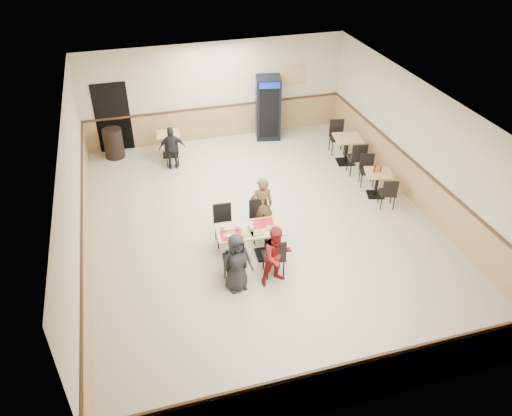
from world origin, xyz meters
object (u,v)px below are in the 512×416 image
object	(u,v)px
diner_man_opposite	(262,206)
lone_diner	(172,148)
pepsi_cooler	(268,108)
trash_bin	(114,143)
back_table	(169,141)
side_table_near	(377,180)
main_table	(250,239)
diner_woman_left	(237,263)
diner_woman_right	(277,256)
side_table_far	(347,146)

from	to	relation	value
diner_man_opposite	lone_diner	size ratio (longest dim) A/B	1.15
pepsi_cooler	trash_bin	world-z (taller)	pepsi_cooler
diner_man_opposite	trash_bin	bearing A→B (deg)	-54.51
back_table	side_table_near	bearing A→B (deg)	-37.49
main_table	diner_woman_left	distance (m)	1.00
main_table	lone_diner	xyz separation A→B (m)	(-1.02, 4.43, 0.12)
diner_woman_right	trash_bin	xyz separation A→B (m)	(-2.90, 6.47, -0.23)
trash_bin	side_table_near	bearing A→B (deg)	-32.37
diner_woman_right	back_table	world-z (taller)	diner_woman_right
lone_diner	diner_man_opposite	bearing A→B (deg)	117.15
diner_woman_right	side_table_near	distance (m)	4.25
diner_woman_right	side_table_near	world-z (taller)	diner_woman_right
side_table_far	diner_woman_right	bearing A→B (deg)	-129.33
main_table	side_table_near	world-z (taller)	main_table
lone_diner	trash_bin	world-z (taller)	lone_diner
main_table	back_table	xyz separation A→B (m)	(-1.02, 5.23, -0.04)
diner_woman_left	back_table	size ratio (longest dim) A/B	1.81
diner_man_opposite	trash_bin	xyz separation A→B (m)	(-3.10, 4.73, -0.28)
lone_diner	pepsi_cooler	world-z (taller)	pepsi_cooler
diner_woman_left	pepsi_cooler	xyz separation A→B (m)	(2.65, 6.46, 0.32)
side_table_far	lone_diner	bearing A→B (deg)	167.60
diner_man_opposite	side_table_far	distance (m)	4.15
diner_man_opposite	lone_diner	distance (m)	3.90
diner_woman_right	pepsi_cooler	bearing A→B (deg)	64.88
diner_woman_left	diner_man_opposite	size ratio (longest dim) A/B	0.90
lone_diner	main_table	bearing A→B (deg)	106.98
diner_woman_left	pepsi_cooler	bearing A→B (deg)	59.21
side_table_far	side_table_near	bearing A→B (deg)	-89.73
main_table	side_table_far	world-z (taller)	side_table_far
lone_diner	back_table	xyz separation A→B (m)	(0.00, 0.80, -0.16)
main_table	back_table	world-z (taller)	main_table
diner_man_opposite	diner_woman_right	bearing A→B (deg)	85.60
pepsi_cooler	diner_woman_left	bearing A→B (deg)	-100.10
diner_woman_left	back_table	xyz separation A→B (m)	(-0.51, 6.07, -0.18)
lone_diner	trash_bin	size ratio (longest dim) A/B	1.42
diner_woman_right	pepsi_cooler	world-z (taller)	pepsi_cooler
pepsi_cooler	side_table_near	bearing A→B (deg)	-55.68
side_table_near	trash_bin	distance (m)	7.57
diner_woman_right	diner_man_opposite	xyz separation A→B (m)	(0.20, 1.73, 0.05)
lone_diner	side_table_far	world-z (taller)	lone_diner
main_table	back_table	distance (m)	5.32
diner_woman_left	side_table_far	bearing A→B (deg)	35.86
side_table_near	side_table_far	size ratio (longest dim) A/B	0.93
main_table	diner_woman_left	world-z (taller)	diner_woman_left
side_table_near	side_table_far	bearing A→B (deg)	90.27
side_table_far	back_table	distance (m)	5.17
diner_woman_right	side_table_far	xyz separation A→B (m)	(3.49, 4.26, -0.14)
diner_woman_right	side_table_far	distance (m)	5.51
lone_diner	pepsi_cooler	xyz separation A→B (m)	(3.16, 1.19, 0.34)
back_table	pepsi_cooler	xyz separation A→B (m)	(3.16, 0.39, 0.50)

